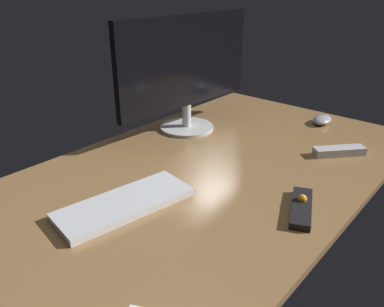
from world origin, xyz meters
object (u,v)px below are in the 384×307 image
monitor (186,68)px  tv_remote (339,151)px  keyboard (125,204)px  media_remote (301,207)px  computer_mouse (322,120)px

monitor → tv_remote: monitor is taller
keyboard → media_remote: 44.01cm
keyboard → media_remote: size_ratio=1.92×
keyboard → media_remote: bearing=-41.9°
media_remote → tv_remote: 38.62cm
monitor → computer_mouse: monitor is taller
media_remote → tv_remote: size_ratio=1.08×
keyboard → computer_mouse: bearing=1.7°
keyboard → computer_mouse: size_ratio=3.26×
media_remote → keyboard: bearing=104.8°
monitor → computer_mouse: 57.54cm
monitor → media_remote: monitor is taller
monitor → keyboard: monitor is taller
monitor → keyboard: 60.71cm
keyboard → media_remote: (27.43, -34.42, 0.01)cm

